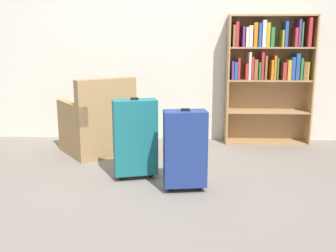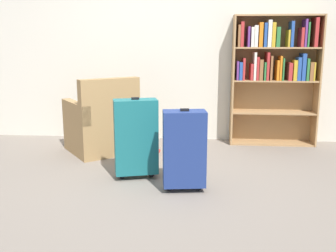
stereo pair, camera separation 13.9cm
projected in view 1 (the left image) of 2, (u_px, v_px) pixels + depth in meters
ground_plane at (143, 191)px, 3.47m from camera, size 8.40×8.40×0.00m
back_wall at (158, 41)px, 5.10m from camera, size 4.80×0.10×2.60m
bookshelf at (268, 68)px, 4.93m from camera, size 1.07×0.28×1.61m
armchair at (98, 126)px, 4.60m from camera, size 0.98×0.98×0.90m
mug at (151, 151)px, 4.54m from camera, size 0.12×0.08×0.10m
suitcase_navy_blue at (185, 149)px, 3.42m from camera, size 0.40×0.26×0.74m
suitcase_teal at (135, 137)px, 3.72m from camera, size 0.45×0.30×0.79m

